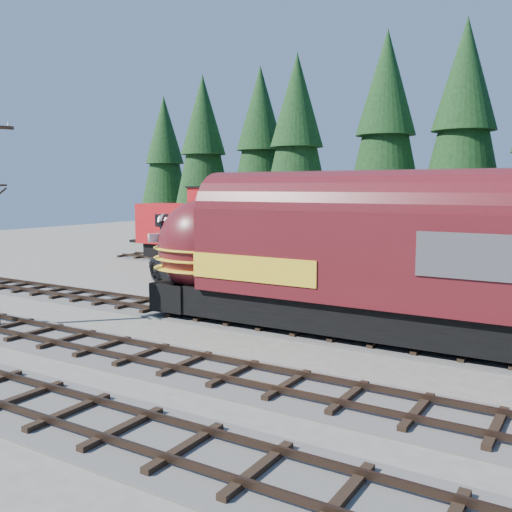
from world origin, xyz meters
The scene contains 7 objects.
ground centered at (0.00, 0.00, 0.00)m, with size 120.00×120.00×0.00m, color #6B665B.
track_spur centered at (-10.00, 18.00, 0.06)m, with size 32.00×3.20×0.33m.
depot centered at (0.00, 10.50, 2.96)m, with size 12.80×7.00×5.30m.
locomotive centered at (-2.02, 4.00, 2.71)m, with size 17.22×3.42×4.68m.
caboose centered at (-18.83, 18.00, 2.57)m, with size 9.97×2.89×5.18m.
pickup_truck_a centered at (-13.03, 10.42, 0.99)m, with size 3.28×7.11×1.98m, color black.
pickup_truck_b centered at (-13.13, 10.27, 0.81)m, with size 2.28×5.60×1.63m, color #ADB0B6.
Camera 1 is at (6.65, -15.42, 5.57)m, focal length 40.00 mm.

